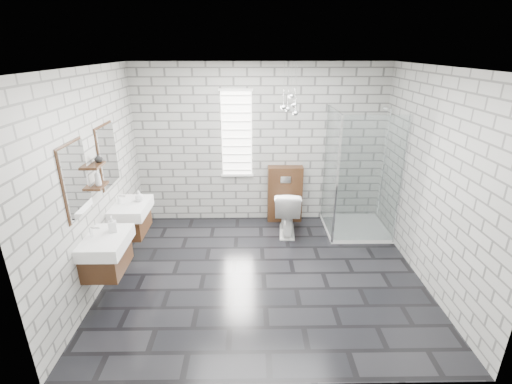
{
  "coord_description": "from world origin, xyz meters",
  "views": [
    {
      "loc": [
        -0.17,
        -4.33,
        2.91
      ],
      "look_at": [
        -0.1,
        0.35,
        1.07
      ],
      "focal_mm": 26.0,
      "sensor_mm": 36.0,
      "label": 1
    }
  ],
  "objects_px": {
    "vanity_left": "(103,244)",
    "toilet": "(287,211)",
    "shower_enclosure": "(353,205)",
    "vanity_right": "(128,210)",
    "cistern_panel": "(285,194)"
  },
  "relations": [
    {
      "from": "vanity_left",
      "to": "toilet",
      "type": "bearing_deg",
      "value": 36.22
    },
    {
      "from": "vanity_left",
      "to": "shower_enclosure",
      "type": "distance_m",
      "value": 3.8
    },
    {
      "from": "vanity_right",
      "to": "shower_enclosure",
      "type": "xyz_separation_m",
      "value": [
        3.41,
        0.69,
        -0.25
      ]
    },
    {
      "from": "shower_enclosure",
      "to": "toilet",
      "type": "xyz_separation_m",
      "value": [
        -1.07,
        0.04,
        -0.12
      ]
    },
    {
      "from": "cistern_panel",
      "to": "toilet",
      "type": "xyz_separation_m",
      "value": [
        -0.0,
        -0.48,
        -0.12
      ]
    },
    {
      "from": "vanity_left",
      "to": "cistern_panel",
      "type": "bearing_deg",
      "value": 43.11
    },
    {
      "from": "vanity_left",
      "to": "toilet",
      "type": "height_order",
      "value": "vanity_left"
    },
    {
      "from": "shower_enclosure",
      "to": "vanity_right",
      "type": "bearing_deg",
      "value": -168.54
    },
    {
      "from": "vanity_right",
      "to": "shower_enclosure",
      "type": "relative_size",
      "value": 0.77
    },
    {
      "from": "cistern_panel",
      "to": "toilet",
      "type": "height_order",
      "value": "cistern_panel"
    },
    {
      "from": "vanity_right",
      "to": "toilet",
      "type": "xyz_separation_m",
      "value": [
        2.34,
        0.73,
        -0.38
      ]
    },
    {
      "from": "vanity_left",
      "to": "shower_enclosure",
      "type": "relative_size",
      "value": 0.77
    },
    {
      "from": "vanity_left",
      "to": "vanity_right",
      "type": "distance_m",
      "value": 0.98
    },
    {
      "from": "cistern_panel",
      "to": "shower_enclosure",
      "type": "distance_m",
      "value": 1.19
    },
    {
      "from": "vanity_left",
      "to": "cistern_panel",
      "type": "relative_size",
      "value": 1.57
    }
  ]
}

